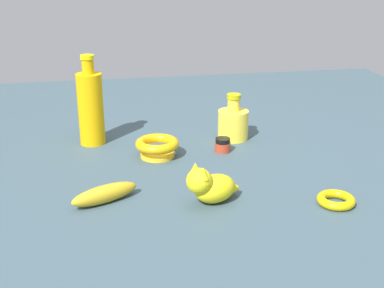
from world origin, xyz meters
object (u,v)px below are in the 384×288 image
cat_figurine (210,185)px  nail_polish_jar (223,145)px  bottle_short (233,123)px  banana (105,194)px  bangle (336,200)px  bowl (157,146)px  bottle_tall (91,107)px

cat_figurine → nail_polish_jar: cat_figurine is taller
cat_figurine → bottle_short: (-0.39, 0.15, 0.01)m
banana → bangle: 0.50m
cat_figurine → nail_polish_jar: (-0.29, 0.10, -0.02)m
bangle → bottle_short: bearing=-165.7°
bottle_short → bangle: size_ratio=1.62×
bowl → bangle: bowl is taller
nail_polish_jar → bottle_tall: bearing=-110.7°
bowl → bangle: (0.34, 0.34, -0.02)m
cat_figurine → nail_polish_jar: size_ratio=2.98×
nail_polish_jar → cat_figurine: bearing=-18.7°
bottle_tall → cat_figurine: 0.50m
bowl → nail_polish_jar: bowl is taller
nail_polish_jar → banana: 0.41m
bottle_tall → nail_polish_jar: (0.13, 0.35, -0.09)m
cat_figurine → bottle_tall: bearing=-149.8°
bowl → bottle_short: (-0.10, 0.23, 0.02)m
bottle_tall → cat_figurine: bottle_tall is taller
bowl → nail_polish_jar: size_ratio=2.65×
bowl → bottle_short: bearing=113.2°
cat_figurine → bangle: size_ratio=1.57×
nail_polish_jar → bottle_short: bottle_short is taller
bottle_tall → banana: bottle_tall is taller
nail_polish_jar → bangle: nail_polish_jar is taller
bowl → bottle_short: size_ratio=0.86×
nail_polish_jar → banana: size_ratio=0.28×
cat_figurine → banana: bearing=-101.3°
banana → bottle_short: bearing=-163.4°
bowl → bangle: bearing=45.1°
bottle_tall → bottle_short: 0.41m
cat_figurine → banana: 0.23m
banana → bangle: bearing=142.7°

